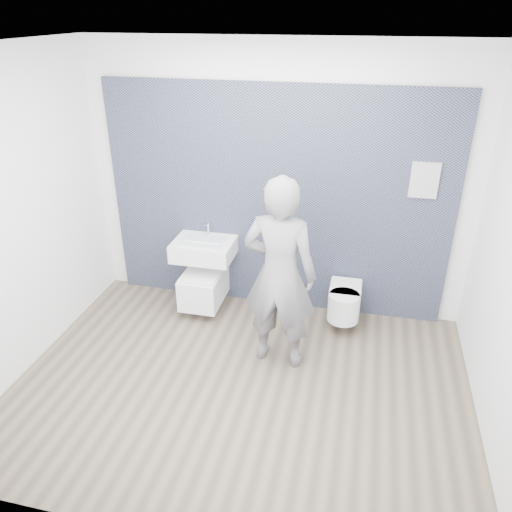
% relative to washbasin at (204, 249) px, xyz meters
% --- Properties ---
extents(ground, '(4.00, 4.00, 0.00)m').
position_rel_washbasin_xyz_m(ground, '(0.71, -1.20, -0.71)').
color(ground, brown).
rests_on(ground, ground).
extents(room_shell, '(4.00, 4.00, 4.00)m').
position_rel_washbasin_xyz_m(room_shell, '(0.71, -1.20, 1.03)').
color(room_shell, silver).
rests_on(room_shell, ground).
extents(tile_wall, '(3.60, 0.06, 2.40)m').
position_rel_washbasin_xyz_m(tile_wall, '(0.71, 0.27, -0.71)').
color(tile_wall, black).
rests_on(tile_wall, ground).
extents(washbasin, '(0.64, 0.48, 0.48)m').
position_rel_washbasin_xyz_m(washbasin, '(0.00, 0.00, 0.00)').
color(washbasin, white).
rests_on(washbasin, ground).
extents(toilet_square, '(0.41, 0.60, 0.72)m').
position_rel_washbasin_xyz_m(toilet_square, '(-0.00, -0.06, -0.41)').
color(toilet_square, white).
rests_on(toilet_square, ground).
extents(toilet_rounded, '(0.33, 0.56, 0.30)m').
position_rel_washbasin_xyz_m(toilet_rounded, '(1.53, -0.04, -0.42)').
color(toilet_rounded, white).
rests_on(toilet_rounded, ground).
extents(info_placard, '(0.26, 0.03, 0.35)m').
position_rel_washbasin_xyz_m(info_placard, '(2.16, 0.22, -0.71)').
color(info_placard, white).
rests_on(info_placard, ground).
extents(visitor, '(0.70, 0.50, 1.83)m').
position_rel_washbasin_xyz_m(visitor, '(0.96, -0.74, 0.20)').
color(visitor, slate).
rests_on(visitor, ground).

